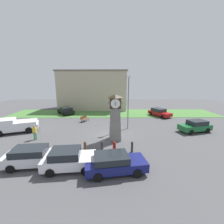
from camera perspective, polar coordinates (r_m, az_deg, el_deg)
ground_plane at (r=18.52m, az=-0.64°, el=-9.04°), size 67.71×67.71×0.00m
clock_tower at (r=16.67m, az=1.22°, el=-2.24°), size 1.67×1.52×5.17m
bollard_near_tower at (r=14.70m, az=-10.20°, el=-12.89°), size 0.25×0.25×1.05m
bollard_mid_row at (r=14.52m, az=-3.86°, el=-12.97°), size 0.23×0.23×1.08m
bollard_far_row at (r=14.48m, az=0.89°, el=-13.05°), size 0.30×0.30×1.06m
bollard_end_row at (r=14.57m, az=7.64°, el=-12.98°), size 0.22×0.22×1.07m
car_navy_sedan at (r=13.85m, az=-27.70°, el=-14.68°), size 4.71×2.33×1.52m
car_near_tower at (r=12.43m, az=-16.16°, el=-16.79°), size 4.12×2.35×1.56m
car_by_building at (r=11.62m, az=0.97°, el=-18.79°), size 4.70×2.54×1.43m
car_far_lot at (r=22.54m, az=29.18°, el=-4.66°), size 4.36×2.69×1.51m
car_silver_hatch at (r=29.23m, az=17.59°, el=-0.10°), size 3.74×4.63×1.47m
car_end_of_row at (r=30.75m, az=-17.16°, el=0.52°), size 3.99×4.29×1.46m
pickup_truck at (r=23.10m, az=-32.97°, el=-4.29°), size 5.76×4.01×1.85m
bench at (r=24.89m, az=-10.47°, el=-2.36°), size 1.22×1.66×0.90m
pedestrian_near_bench at (r=19.22m, az=-27.38°, el=-6.66°), size 0.43×0.29×1.66m
street_lamp_near_road at (r=20.30m, az=6.22°, el=4.82°), size 0.50×0.24×7.22m
warehouse_blue_far at (r=35.38m, az=-7.14°, el=8.39°), size 15.69×7.40×8.74m
grass_verge_far at (r=30.42m, az=0.84°, el=-0.46°), size 40.63×7.35×0.04m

